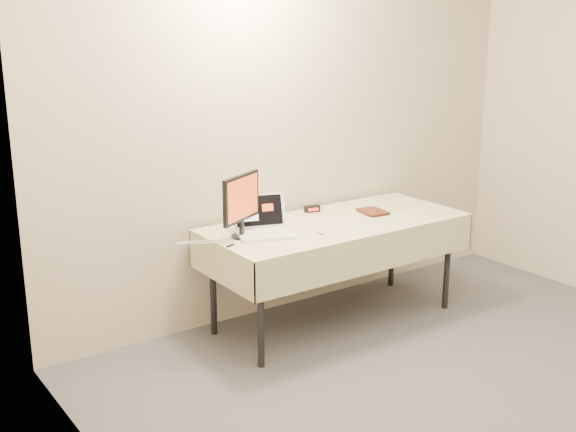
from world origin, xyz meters
TOP-DOWN VIEW (x-y plane):
  - back_wall at (0.00, 2.50)m, footprint 4.00×0.10m
  - table at (0.00, 2.05)m, footprint 1.86×0.81m
  - laptop at (-0.57, 2.10)m, footprint 0.44×0.42m
  - monitor at (-0.73, 2.10)m, footprint 0.36×0.21m
  - book at (0.27, 2.08)m, footprint 0.16×0.04m
  - alarm_clock at (0.02, 2.35)m, footprint 0.12×0.07m
  - clicker at (-0.27, 1.88)m, footprint 0.05×0.09m
  - paper_form at (0.43, 2.04)m, footprint 0.16×0.31m
  - usb_dongle at (-0.89, 1.98)m, footprint 0.06×0.04m

SIDE VIEW (x-z plane):
  - table at x=0.00m, z-range 0.31..1.05m
  - paper_form at x=0.43m, z-range 0.74..0.74m
  - usb_dongle at x=-0.89m, z-range 0.74..0.75m
  - clicker at x=-0.27m, z-range 0.74..0.76m
  - alarm_clock at x=0.02m, z-range 0.74..0.78m
  - laptop at x=-0.57m, z-range 0.68..0.92m
  - book at x=0.27m, z-range 0.74..0.96m
  - monitor at x=-0.73m, z-range 0.77..1.18m
  - back_wall at x=0.00m, z-range 0.00..2.70m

